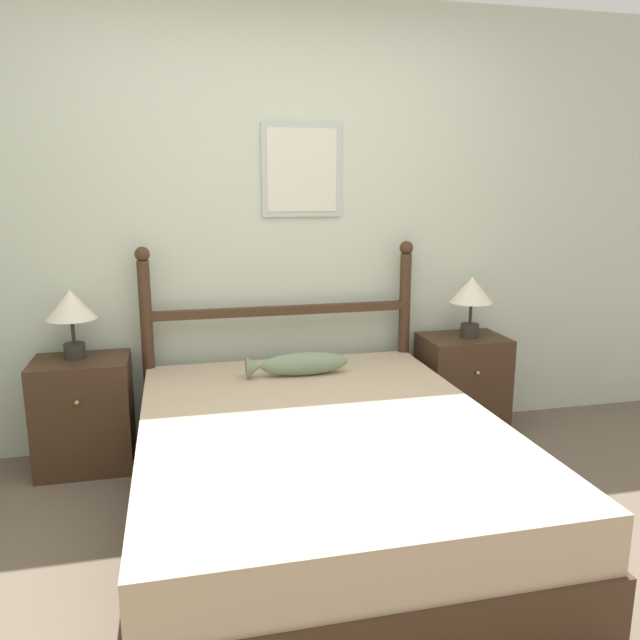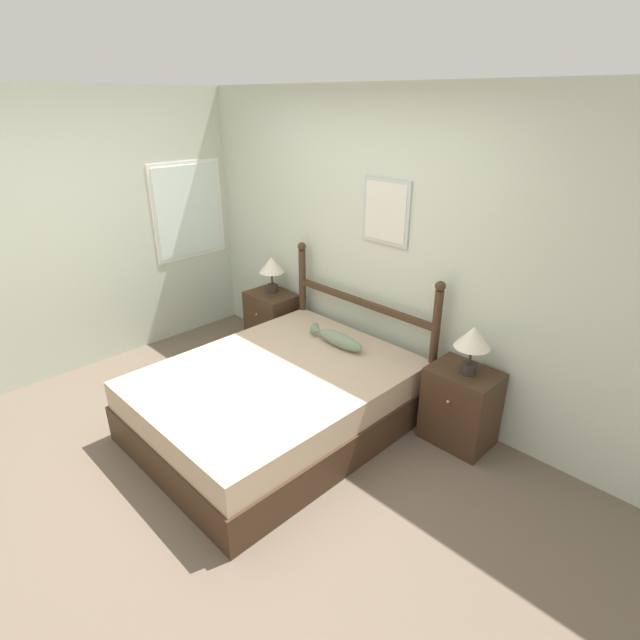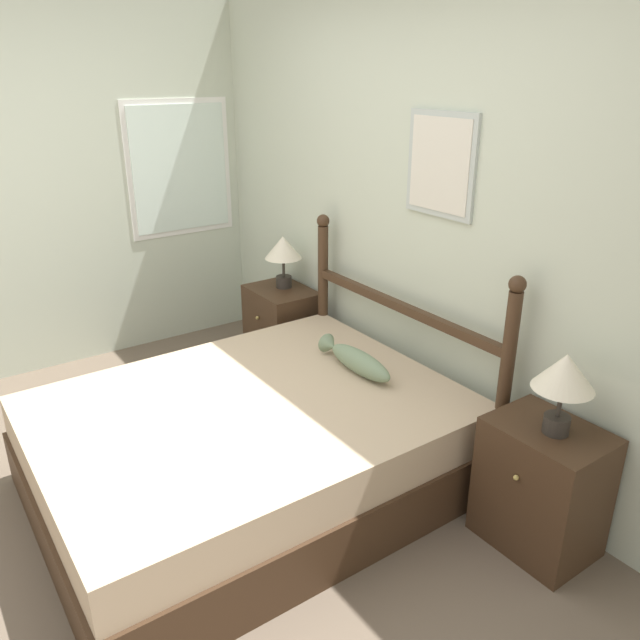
{
  "view_description": "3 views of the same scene",
  "coord_description": "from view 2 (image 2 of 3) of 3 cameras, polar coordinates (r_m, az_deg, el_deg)",
  "views": [
    {
      "loc": [
        -0.58,
        -1.91,
        1.53
      ],
      "look_at": [
        0.09,
        0.97,
        0.88
      ],
      "focal_mm": 35.0,
      "sensor_mm": 36.0,
      "label": 1
    },
    {
      "loc": [
        2.62,
        -1.5,
        2.44
      ],
      "look_at": [
        0.06,
        1.03,
        0.83
      ],
      "focal_mm": 28.0,
      "sensor_mm": 36.0,
      "label": 2
    },
    {
      "loc": [
        2.44,
        -0.66,
        2.06
      ],
      "look_at": [
        -0.01,
        1.05,
        0.85
      ],
      "focal_mm": 35.0,
      "sensor_mm": 36.0,
      "label": 3
    }
  ],
  "objects": [
    {
      "name": "ground_plane",
      "position": [
        3.88,
        -11.95,
        -15.45
      ],
      "size": [
        16.0,
        16.0,
        0.0
      ],
      "primitive_type": "plane",
      "color": "brown"
    },
    {
      "name": "wall_back",
      "position": [
        4.32,
        6.1,
        8.36
      ],
      "size": [
        6.4,
        0.08,
        2.55
      ],
      "color": "beige",
      "rests_on": "ground_plane"
    },
    {
      "name": "wall_left",
      "position": [
        5.12,
        -26.51,
        8.46
      ],
      "size": [
        0.08,
        6.4,
        2.55
      ],
      "color": "beige",
      "rests_on": "ground_plane"
    },
    {
      "name": "bed",
      "position": [
        4.01,
        -4.97,
        -9.09
      ],
      "size": [
        1.59,
        2.06,
        0.51
      ],
      "color": "#3D2819",
      "rests_on": "ground_plane"
    },
    {
      "name": "headboard",
      "position": [
        4.43,
        4.72,
        0.33
      ],
      "size": [
        1.6,
        0.08,
        1.19
      ],
      "color": "#3D2819",
      "rests_on": "ground_plane"
    },
    {
      "name": "nightstand_left",
      "position": [
        5.23,
        -5.46,
        -0.09
      ],
      "size": [
        0.5,
        0.4,
        0.61
      ],
      "color": "#3D2819",
      "rests_on": "ground_plane"
    },
    {
      "name": "nightstand_right",
      "position": [
        3.97,
        15.76,
        -9.48
      ],
      "size": [
        0.5,
        0.4,
        0.61
      ],
      "color": "#3D2819",
      "rests_on": "ground_plane"
    },
    {
      "name": "table_lamp_left",
      "position": [
        5.07,
        -5.55,
        6.07
      ],
      "size": [
        0.26,
        0.26,
        0.37
      ],
      "color": "#2D2823",
      "rests_on": "nightstand_left"
    },
    {
      "name": "table_lamp_right",
      "position": [
        3.67,
        17.06,
        -2.19
      ],
      "size": [
        0.26,
        0.26,
        0.37
      ],
      "color": "#2D2823",
      "rests_on": "nightstand_right"
    },
    {
      "name": "fish_pillow",
      "position": [
        4.22,
        1.98,
        -2.17
      ],
      "size": [
        0.56,
        0.12,
        0.13
      ],
      "color": "gray",
      "rests_on": "bed"
    }
  ]
}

